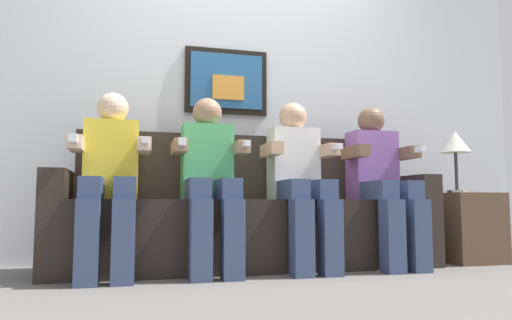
{
  "coord_description": "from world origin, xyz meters",
  "views": [
    {
      "loc": [
        -0.75,
        -2.73,
        0.43
      ],
      "look_at": [
        0.0,
        0.15,
        0.7
      ],
      "focal_mm": 32.95,
      "sensor_mm": 36.0,
      "label": 1
    }
  ],
  "objects_px": {
    "person_left_center": "(210,174)",
    "person_leftmost": "(110,173)",
    "person_rightmost": "(381,177)",
    "table_lamp": "(455,145)",
    "spare_remote_on_table": "(460,191)",
    "person_right_center": "(300,176)",
    "side_table_right": "(467,227)",
    "couch": "(249,220)"
  },
  "relations": [
    {
      "from": "person_left_center",
      "to": "person_leftmost",
      "type": "bearing_deg",
      "value": 180.0
    },
    {
      "from": "person_rightmost",
      "to": "table_lamp",
      "type": "distance_m",
      "value": 0.72
    },
    {
      "from": "person_left_center",
      "to": "spare_remote_on_table",
      "type": "bearing_deg",
      "value": 0.24
    },
    {
      "from": "person_right_center",
      "to": "spare_remote_on_table",
      "type": "xyz_separation_m",
      "value": [
        1.22,
        0.01,
        -0.1
      ]
    },
    {
      "from": "person_leftmost",
      "to": "table_lamp",
      "type": "height_order",
      "value": "person_leftmost"
    },
    {
      "from": "person_right_center",
      "to": "side_table_right",
      "type": "height_order",
      "value": "person_right_center"
    },
    {
      "from": "person_left_center",
      "to": "couch",
      "type": "bearing_deg",
      "value": 29.78
    },
    {
      "from": "couch",
      "to": "person_left_center",
      "type": "bearing_deg",
      "value": -150.22
    },
    {
      "from": "table_lamp",
      "to": "person_rightmost",
      "type": "bearing_deg",
      "value": -172.11
    },
    {
      "from": "person_right_center",
      "to": "person_rightmost",
      "type": "height_order",
      "value": "same"
    },
    {
      "from": "person_left_center",
      "to": "person_rightmost",
      "type": "relative_size",
      "value": 1.0
    },
    {
      "from": "person_rightmost",
      "to": "table_lamp",
      "type": "bearing_deg",
      "value": 7.89
    },
    {
      "from": "person_right_center",
      "to": "table_lamp",
      "type": "height_order",
      "value": "person_right_center"
    },
    {
      "from": "spare_remote_on_table",
      "to": "table_lamp",
      "type": "bearing_deg",
      "value": 61.92
    },
    {
      "from": "side_table_right",
      "to": "spare_remote_on_table",
      "type": "relative_size",
      "value": 3.85
    },
    {
      "from": "person_right_center",
      "to": "table_lamp",
      "type": "bearing_deg",
      "value": 4.22
    },
    {
      "from": "person_leftmost",
      "to": "spare_remote_on_table",
      "type": "xyz_separation_m",
      "value": [
        2.4,
        0.01,
        -0.1
      ]
    },
    {
      "from": "spare_remote_on_table",
      "to": "person_leftmost",
      "type": "bearing_deg",
      "value": -179.82
    },
    {
      "from": "table_lamp",
      "to": "couch",
      "type": "bearing_deg",
      "value": 177.23
    },
    {
      "from": "table_lamp",
      "to": "side_table_right",
      "type": "bearing_deg",
      "value": -35.43
    },
    {
      "from": "person_leftmost",
      "to": "side_table_right",
      "type": "bearing_deg",
      "value": 1.41
    },
    {
      "from": "person_leftmost",
      "to": "spare_remote_on_table",
      "type": "height_order",
      "value": "person_leftmost"
    },
    {
      "from": "person_left_center",
      "to": "table_lamp",
      "type": "relative_size",
      "value": 2.41
    },
    {
      "from": "person_left_center",
      "to": "side_table_right",
      "type": "xyz_separation_m",
      "value": [
        1.9,
        0.06,
        -0.36
      ]
    },
    {
      "from": "couch",
      "to": "table_lamp",
      "type": "xyz_separation_m",
      "value": [
        1.56,
        -0.08,
        0.55
      ]
    },
    {
      "from": "couch",
      "to": "person_leftmost",
      "type": "xyz_separation_m",
      "value": [
        -0.89,
        -0.17,
        0.29
      ]
    },
    {
      "from": "couch",
      "to": "person_right_center",
      "type": "relative_size",
      "value": 2.26
    },
    {
      "from": "person_rightmost",
      "to": "table_lamp",
      "type": "relative_size",
      "value": 2.41
    },
    {
      "from": "couch",
      "to": "person_rightmost",
      "type": "xyz_separation_m",
      "value": [
        0.89,
        -0.17,
        0.29
      ]
    },
    {
      "from": "person_rightmost",
      "to": "spare_remote_on_table",
      "type": "xyz_separation_m",
      "value": [
        0.63,
        0.01,
        -0.1
      ]
    },
    {
      "from": "person_right_center",
      "to": "table_lamp",
      "type": "distance_m",
      "value": 1.29
    },
    {
      "from": "person_leftmost",
      "to": "person_left_center",
      "type": "height_order",
      "value": "same"
    },
    {
      "from": "person_rightmost",
      "to": "spare_remote_on_table",
      "type": "height_order",
      "value": "person_rightmost"
    },
    {
      "from": "person_rightmost",
      "to": "side_table_right",
      "type": "bearing_deg",
      "value": 4.86
    },
    {
      "from": "side_table_right",
      "to": "person_left_center",
      "type": "bearing_deg",
      "value": -178.15
    },
    {
      "from": "couch",
      "to": "person_right_center",
      "type": "xyz_separation_m",
      "value": [
        0.3,
        -0.17,
        0.29
      ]
    },
    {
      "from": "person_rightmost",
      "to": "side_table_right",
      "type": "relative_size",
      "value": 2.22
    },
    {
      "from": "person_leftmost",
      "to": "spare_remote_on_table",
      "type": "relative_size",
      "value": 8.54
    },
    {
      "from": "person_left_center",
      "to": "table_lamp",
      "type": "distance_m",
      "value": 1.87
    },
    {
      "from": "side_table_right",
      "to": "table_lamp",
      "type": "height_order",
      "value": "table_lamp"
    },
    {
      "from": "person_right_center",
      "to": "side_table_right",
      "type": "relative_size",
      "value": 2.22
    },
    {
      "from": "person_leftmost",
      "to": "person_left_center",
      "type": "distance_m",
      "value": 0.59
    }
  ]
}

